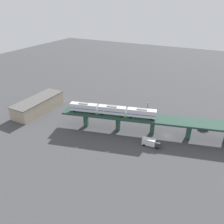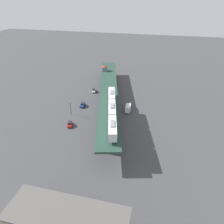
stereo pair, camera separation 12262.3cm
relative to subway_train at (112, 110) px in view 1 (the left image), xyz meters
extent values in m
plane|color=#424244|center=(7.21, -22.90, -10.37)|extent=(400.00, 400.00, 0.00)
cube|color=#244135|center=(7.21, -22.90, -2.94)|extent=(30.62, 91.26, 0.80)
cube|color=#2D5142|center=(9.29, -31.14, -6.85)|extent=(2.19, 2.19, 7.03)
cube|color=#2D5142|center=(5.62, -16.59, -6.85)|extent=(2.19, 2.19, 7.03)
cube|color=#2D5142|center=(1.96, -2.05, -6.85)|extent=(2.19, 2.19, 7.03)
cube|color=#2D5142|center=(-1.71, 12.50, -6.85)|extent=(2.19, 2.19, 7.03)
cube|color=silver|center=(3.08, -12.22, 0.00)|extent=(5.65, 12.32, 3.10)
cube|color=navy|center=(3.08, -12.22, -0.30)|extent=(5.63, 12.10, 0.24)
cube|color=gray|center=(3.08, -12.22, 1.73)|extent=(2.38, 4.41, 0.36)
cylinder|color=black|center=(2.95, -16.58, -2.12)|extent=(0.42, 0.87, 0.84)
cylinder|color=black|center=(5.26, -16.00, -2.12)|extent=(0.42, 0.87, 0.84)
cylinder|color=black|center=(0.90, -8.44, -2.12)|extent=(0.42, 0.87, 0.84)
cylinder|color=black|center=(3.21, -7.85, -2.12)|extent=(0.42, 0.87, 0.84)
cube|color=silver|center=(0.00, 0.00, 0.00)|extent=(5.65, 12.32, 3.10)
cube|color=navy|center=(0.00, 0.00, -0.30)|extent=(5.63, 12.10, 0.24)
cube|color=gray|center=(0.00, 0.00, 1.73)|extent=(2.38, 4.41, 0.36)
cylinder|color=black|center=(-0.13, -4.36, -2.12)|extent=(0.42, 0.87, 0.84)
cylinder|color=black|center=(2.18, -3.78, -2.12)|extent=(0.42, 0.87, 0.84)
cylinder|color=black|center=(-2.18, 3.78, -2.12)|extent=(0.42, 0.87, 0.84)
cylinder|color=black|center=(0.13, 4.36, -2.12)|extent=(0.42, 0.87, 0.84)
cube|color=silver|center=(-3.08, 12.22, 0.00)|extent=(5.65, 12.32, 3.10)
cube|color=navy|center=(-3.08, 12.22, -0.30)|extent=(5.63, 12.10, 0.24)
cube|color=gray|center=(-3.08, 12.22, 1.73)|extent=(2.38, 4.41, 0.36)
cylinder|color=black|center=(-3.21, 7.85, -2.12)|extent=(0.42, 0.87, 0.84)
cylinder|color=black|center=(-0.90, 8.44, -2.12)|extent=(0.42, 0.87, 0.84)
cylinder|color=black|center=(-5.26, 16.00, -2.12)|extent=(0.42, 0.87, 0.84)
cylinder|color=black|center=(-2.95, 16.58, -2.12)|extent=(0.42, 0.87, 0.84)
cube|color=#233D93|center=(19.29, -18.12, -9.64)|extent=(2.11, 4.52, 0.80)
cube|color=#1E2328|center=(19.30, -18.27, -8.86)|extent=(1.79, 2.31, 0.76)
cylinder|color=black|center=(18.54, -19.60, -10.04)|extent=(0.29, 0.68, 0.66)
cylinder|color=black|center=(20.24, -19.48, -10.04)|extent=(0.29, 0.68, 0.66)
cylinder|color=black|center=(18.34, -16.75, -10.04)|extent=(0.29, 0.68, 0.66)
cylinder|color=black|center=(20.04, -16.63, -10.04)|extent=(0.29, 0.68, 0.66)
cube|color=silver|center=(19.26, -36.18, -9.64)|extent=(2.92, 4.72, 0.80)
cube|color=#1E2328|center=(19.30, -36.33, -8.86)|extent=(2.17, 2.56, 0.76)
cylinder|color=black|center=(18.83, -37.79, -10.04)|extent=(0.41, 0.70, 0.66)
cylinder|color=black|center=(20.47, -37.33, -10.04)|extent=(0.41, 0.70, 0.66)
cylinder|color=black|center=(18.05, -35.04, -10.04)|extent=(0.41, 0.70, 0.66)
cylinder|color=black|center=(19.70, -34.57, -10.04)|extent=(0.41, 0.70, 0.66)
cube|color=#AD1E1E|center=(18.45, -0.29, -9.64)|extent=(3.08, 4.74, 0.80)
cube|color=#1E2328|center=(18.50, -0.43, -8.86)|extent=(2.25, 2.60, 0.76)
cylinder|color=black|center=(18.09, -1.91, -10.04)|extent=(0.43, 0.70, 0.66)
cylinder|color=black|center=(19.71, -1.38, -10.04)|extent=(0.43, 0.70, 0.66)
cylinder|color=black|center=(17.19, 0.80, -10.04)|extent=(0.43, 0.70, 0.66)
cylinder|color=black|center=(18.82, 1.34, -10.04)|extent=(0.43, 0.70, 0.66)
cube|color=#333338|center=(-3.19, -21.73, -8.72)|extent=(2.33, 2.14, 2.30)
cube|color=silver|center=(-3.43, -18.14, -8.52)|extent=(2.65, 5.34, 2.70)
cylinder|color=black|center=(-4.18, -21.80, -9.87)|extent=(0.42, 1.02, 1.00)
cylinder|color=black|center=(-2.20, -21.67, -9.87)|extent=(0.42, 1.02, 1.00)
cylinder|color=black|center=(-4.57, -16.65, -9.87)|extent=(0.42, 1.02, 1.00)
cylinder|color=black|center=(-2.50, -16.51, -9.87)|extent=(0.42, 1.02, 1.00)
cylinder|color=black|center=(21.55, -9.07, -7.12)|extent=(0.20, 0.20, 6.50)
sphere|color=beige|center=(21.55, -9.07, -3.65)|extent=(0.44, 0.44, 0.44)
cube|color=tan|center=(0.30, 43.11, -7.17)|extent=(28.08, 10.22, 6.40)
cube|color=#595654|center=(0.30, 43.11, -3.77)|extent=(28.64, 10.42, 0.40)
camera|label=1|loc=(-73.79, -37.35, 41.75)|focal=35.00mm
camera|label=2|loc=(-17.09, 71.38, 40.49)|focal=35.00mm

